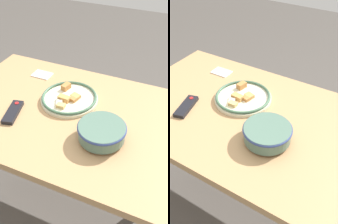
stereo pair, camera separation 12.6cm
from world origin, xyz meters
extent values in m
plane|color=#4C4742|center=(0.00, 0.00, 0.00)|extent=(8.00, 8.00, 0.00)
cube|color=tan|center=(0.00, 0.00, 0.75)|extent=(1.31, 0.82, 0.04)
cylinder|color=tan|center=(0.58, -0.34, 0.36)|extent=(0.06, 0.06, 0.73)
cylinder|color=#4C6B5B|center=(-0.20, 0.11, 0.77)|extent=(0.09, 0.09, 0.01)
cylinder|color=#4C6B5B|center=(-0.20, 0.11, 0.81)|extent=(0.21, 0.21, 0.07)
cylinder|color=#C67A33|center=(-0.20, 0.11, 0.81)|extent=(0.19, 0.19, 0.06)
torus|color=navy|center=(-0.20, 0.11, 0.84)|extent=(0.22, 0.22, 0.01)
cylinder|color=beige|center=(0.06, -0.09, 0.77)|extent=(0.30, 0.30, 0.02)
torus|color=#42664C|center=(0.06, -0.09, 0.79)|extent=(0.29, 0.29, 0.01)
cube|color=#B2753D|center=(0.03, -0.08, 0.79)|extent=(0.05, 0.05, 0.02)
cube|color=#B2753D|center=(0.11, -0.16, 0.80)|extent=(0.04, 0.06, 0.03)
cube|color=silver|center=(0.08, -0.02, 0.79)|extent=(0.04, 0.04, 0.02)
cube|color=tan|center=(0.07, -0.06, 0.80)|extent=(0.07, 0.04, 0.03)
cube|color=tan|center=(0.06, 0.00, 0.79)|extent=(0.05, 0.03, 0.02)
cube|color=tan|center=(0.03, -0.10, 0.79)|extent=(0.06, 0.05, 0.02)
cube|color=black|center=(0.27, 0.12, 0.78)|extent=(0.10, 0.18, 0.02)
cylinder|color=red|center=(0.28, 0.07, 0.79)|extent=(0.02, 0.02, 0.00)
cube|color=white|center=(0.33, -0.25, 0.77)|extent=(0.11, 0.08, 0.01)
camera|label=1|loc=(-0.47, 0.91, 1.61)|focal=42.00mm
camera|label=2|loc=(-0.58, 0.85, 1.61)|focal=42.00mm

